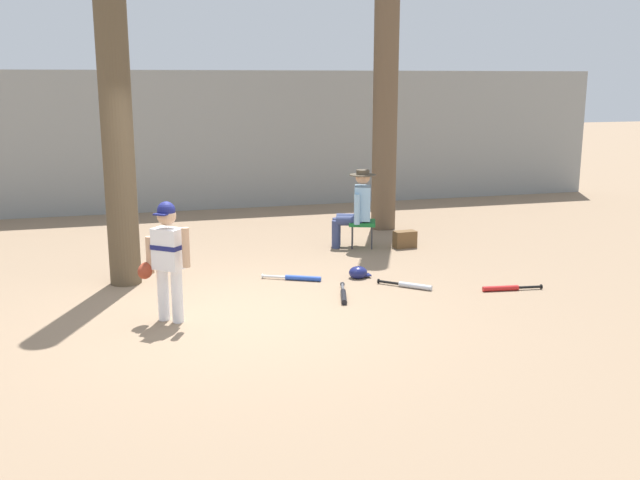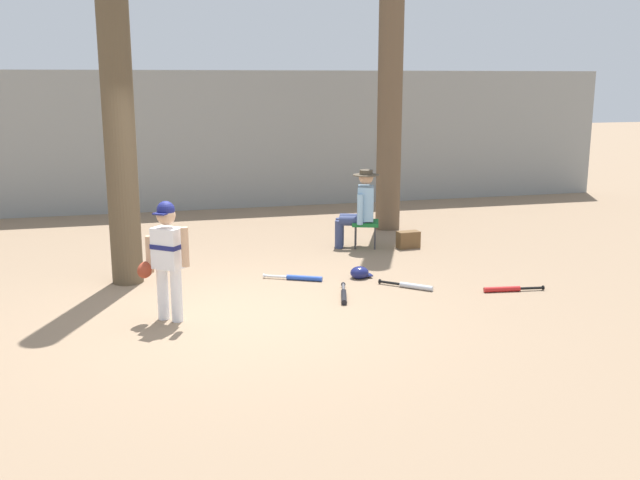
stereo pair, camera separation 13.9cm
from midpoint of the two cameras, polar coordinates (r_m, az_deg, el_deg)
The scene contains 13 objects.
ground_plane at distance 8.09m, azimuth -5.72°, elevation -5.87°, with size 60.00×60.00×0.00m, color #897056.
concrete_back_wall at distance 14.58m, azimuth -10.22°, elevation 7.69°, with size 18.00×0.36×2.71m, color gray.
tree_near_player at distance 9.27m, azimuth -15.20°, elevation 10.00°, with size 0.54×0.54×4.93m.
tree_behind_spectator at distance 12.42m, azimuth 5.90°, elevation 13.16°, with size 0.67×0.67×6.08m.
young_ballplayer at distance 7.83m, azimuth -11.52°, elevation -1.03°, with size 0.58×0.42×1.31m.
folding_stool at distance 11.17m, azimuth 3.95°, elevation 1.26°, with size 0.51×0.51×0.41m.
seated_spectator at distance 11.12m, azimuth 3.47°, elevation 2.67°, with size 0.68×0.54×1.20m.
handbag_beside_stool at distance 11.23m, azimuth 7.31°, elevation 0.03°, with size 0.34×0.18×0.26m, color brown.
bat_red_barrel at distance 9.19m, azimuth 14.91°, elevation -3.75°, with size 0.77×0.16×0.07m.
bat_aluminum_silver at distance 9.10m, azimuth 7.68°, elevation -3.60°, with size 0.56×0.54×0.07m.
bat_black_composite at distance 8.64m, azimuth 2.35°, elevation -4.38°, with size 0.27×0.76×0.07m.
bat_blue_youth at distance 9.38m, azimuth -1.18°, elevation -2.99°, with size 0.73×0.41×0.07m.
batting_helmet_navy at distance 9.49m, azimuth 3.57°, elevation -2.59°, with size 0.29×0.22×0.17m.
Camera 2 is at (-1.11, -7.60, 2.55)m, focal length 40.66 mm.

